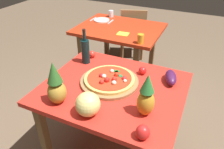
# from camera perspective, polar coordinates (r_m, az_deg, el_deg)

# --- Properties ---
(ground_plane) EXTENTS (10.00, 10.00, 0.00)m
(ground_plane) POSITION_cam_1_polar(r_m,az_deg,el_deg) (2.27, 0.30, -19.11)
(ground_plane) COLOR brown
(display_table) EXTENTS (1.11, 0.95, 0.77)m
(display_table) POSITION_cam_1_polar(r_m,az_deg,el_deg) (1.79, 0.36, -5.69)
(display_table) COLOR brown
(display_table) RESTS_ON ground_plane
(background_table) EXTENTS (1.09, 0.86, 0.77)m
(background_table) POSITION_cam_1_polar(r_m,az_deg,el_deg) (2.95, 1.94, 10.52)
(background_table) COLOR brown
(background_table) RESTS_ON ground_plane
(dining_chair) EXTENTS (0.51, 0.51, 0.85)m
(dining_chair) POSITION_cam_1_polar(r_m,az_deg,el_deg) (3.60, 5.55, 11.51)
(dining_chair) COLOR olive
(dining_chair) RESTS_ON ground_plane
(pizza_board) EXTENTS (0.48, 0.48, 0.02)m
(pizza_board) POSITION_cam_1_polar(r_m,az_deg,el_deg) (1.77, -0.68, -1.82)
(pizza_board) COLOR olive
(pizza_board) RESTS_ON display_table
(pizza) EXTENTS (0.41, 0.41, 0.06)m
(pizza) POSITION_cam_1_polar(r_m,az_deg,el_deg) (1.75, -0.65, -1.12)
(pizza) COLOR #DEB057
(pizza) RESTS_ON pizza_board
(wine_bottle) EXTENTS (0.08, 0.08, 0.33)m
(wine_bottle) POSITION_cam_1_polar(r_m,az_deg,el_deg) (2.01, -7.08, 6.28)
(wine_bottle) COLOR black
(wine_bottle) RESTS_ON display_table
(pineapple_left) EXTENTS (0.12, 0.12, 0.32)m
(pineapple_left) POSITION_cam_1_polar(r_m,az_deg,el_deg) (1.41, 9.07, -5.96)
(pineapple_left) COLOR #C18825
(pineapple_left) RESTS_ON display_table
(pineapple_right) EXTENTS (0.13, 0.13, 0.33)m
(pineapple_right) POSITION_cam_1_polar(r_m,az_deg,el_deg) (1.54, -14.68, -2.80)
(pineapple_right) COLOR #B38930
(pineapple_right) RESTS_ON display_table
(melon) EXTENTS (0.17, 0.17, 0.17)m
(melon) POSITION_cam_1_polar(r_m,az_deg,el_deg) (1.44, -6.42, -7.84)
(melon) COLOR #E2D177
(melon) RESTS_ON display_table
(bell_pepper) EXTENTS (0.09, 0.09, 0.10)m
(bell_pepper) POSITION_cam_1_polar(r_m,az_deg,el_deg) (1.32, 8.19, -14.93)
(bell_pepper) COLOR red
(bell_pepper) RESTS_ON display_table
(eggplant) EXTENTS (0.15, 0.22, 0.09)m
(eggplant) POSITION_cam_1_polar(r_m,az_deg,el_deg) (1.82, 15.34, -0.75)
(eggplant) COLOR #481944
(eggplant) RESTS_ON display_table
(tomato_beside_pepper) EXTENTS (0.07, 0.07, 0.07)m
(tomato_beside_pepper) POSITION_cam_1_polar(r_m,az_deg,el_deg) (2.14, -5.36, 5.38)
(tomato_beside_pepper) COLOR red
(tomato_beside_pepper) RESTS_ON display_table
(tomato_at_corner) EXTENTS (0.07, 0.07, 0.07)m
(tomato_at_corner) POSITION_cam_1_polar(r_m,az_deg,el_deg) (1.88, 8.12, 1.06)
(tomato_at_corner) COLOR red
(tomato_at_corner) RESTS_ON display_table
(drinking_glass_juice) EXTENTS (0.07, 0.07, 0.11)m
(drinking_glass_juice) POSITION_cam_1_polar(r_m,az_deg,el_deg) (2.44, 7.59, 9.36)
(drinking_glass_juice) COLOR orange
(drinking_glass_juice) RESTS_ON background_table
(drinking_glass_water) EXTENTS (0.07, 0.07, 0.09)m
(drinking_glass_water) POSITION_cam_1_polar(r_m,az_deg,el_deg) (3.31, -0.27, 15.85)
(drinking_glass_water) COLOR silver
(drinking_glass_water) RESTS_ON background_table
(dinner_plate) EXTENTS (0.22, 0.22, 0.02)m
(dinner_plate) POSITION_cam_1_polar(r_m,az_deg,el_deg) (3.16, -2.75, 14.22)
(dinner_plate) COLOR white
(dinner_plate) RESTS_ON background_table
(fork_utensil) EXTENTS (0.02, 0.18, 0.01)m
(fork_utensil) POSITION_cam_1_polar(r_m,az_deg,el_deg) (3.22, -5.03, 14.45)
(fork_utensil) COLOR silver
(fork_utensil) RESTS_ON background_table
(knife_utensil) EXTENTS (0.02, 0.18, 0.01)m
(knife_utensil) POSITION_cam_1_polar(r_m,az_deg,el_deg) (3.10, -0.38, 13.82)
(knife_utensil) COLOR silver
(knife_utensil) RESTS_ON background_table
(napkin_folded) EXTENTS (0.15, 0.13, 0.01)m
(napkin_folded) POSITION_cam_1_polar(r_m,az_deg,el_deg) (2.69, 2.89, 10.72)
(napkin_folded) COLOR yellow
(napkin_folded) RESTS_ON background_table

